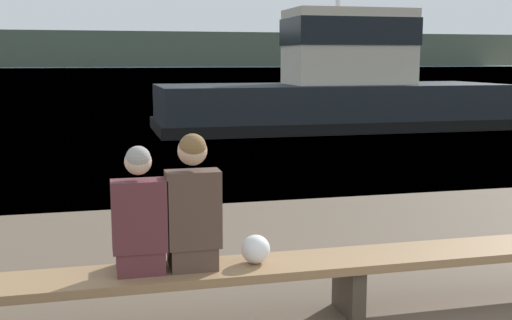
% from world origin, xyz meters
% --- Properties ---
extents(water_surface, '(240.00, 240.00, 0.00)m').
position_xyz_m(water_surface, '(0.00, 126.74, 0.00)').
color(water_surface, teal).
rests_on(water_surface, ground).
extents(far_shoreline, '(600.00, 12.00, 9.97)m').
position_xyz_m(far_shoreline, '(0.00, 190.34, 4.98)').
color(far_shoreline, '#424738').
rests_on(far_shoreline, ground).
extents(bench_main, '(8.64, 0.54, 0.49)m').
position_xyz_m(bench_main, '(-0.40, 2.43, 0.42)').
color(bench_main, '#8E6B47').
rests_on(bench_main, ground).
extents(person_left, '(0.41, 0.39, 0.98)m').
position_xyz_m(person_left, '(-2.10, 2.43, 0.92)').
color(person_left, '#56282D').
rests_on(person_left, bench_main).
extents(person_right, '(0.41, 0.40, 1.06)m').
position_xyz_m(person_right, '(-1.70, 2.43, 0.97)').
color(person_right, '#4C382D').
rests_on(person_right, bench_main).
extents(shopping_bag, '(0.23, 0.22, 0.23)m').
position_xyz_m(shopping_bag, '(-1.20, 2.44, 0.61)').
color(shopping_bag, white).
rests_on(shopping_bag, bench_main).
extents(tugboat_red, '(10.73, 3.62, 6.09)m').
position_xyz_m(tugboat_red, '(4.73, 16.14, 1.13)').
color(tugboat_red, black).
rests_on(tugboat_red, water_surface).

